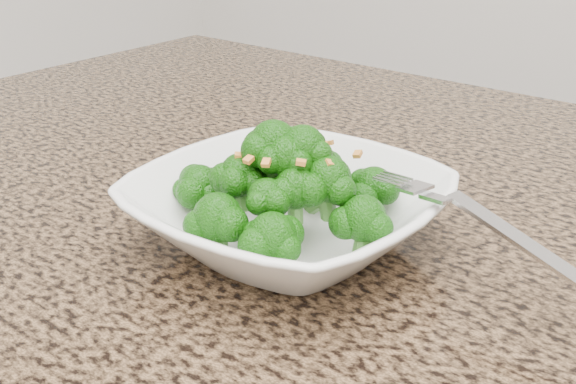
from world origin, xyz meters
The scene contains 5 objects.
granite_counter centered at (0.00, 0.30, 0.89)m, with size 1.64×1.04×0.03m, color brown.
bowl centered at (-0.13, 0.25, 0.93)m, with size 0.25×0.25×0.06m, color white.
broccoli_pile centered at (-0.13, 0.25, 1.00)m, with size 0.22×0.22×0.07m, color #15590A, non-canonical shape.
garlic_topping centered at (-0.13, 0.25, 1.03)m, with size 0.13×0.13×0.01m, color orange, non-canonical shape.
fork centered at (0.00, 0.28, 0.97)m, with size 0.20×0.03×0.01m, color silver, non-canonical shape.
Camera 1 is at (0.22, -0.18, 1.19)m, focal length 45.00 mm.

